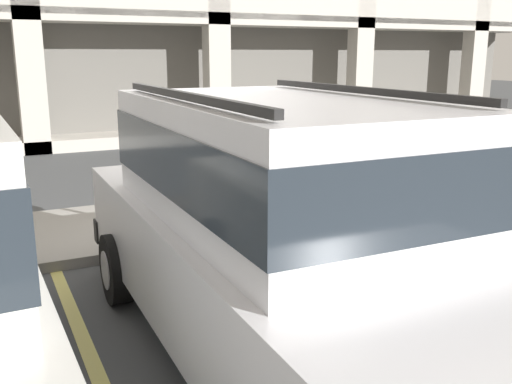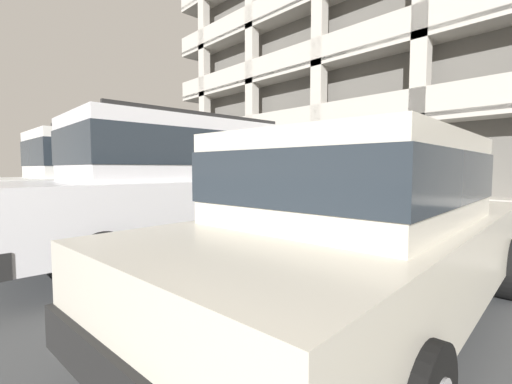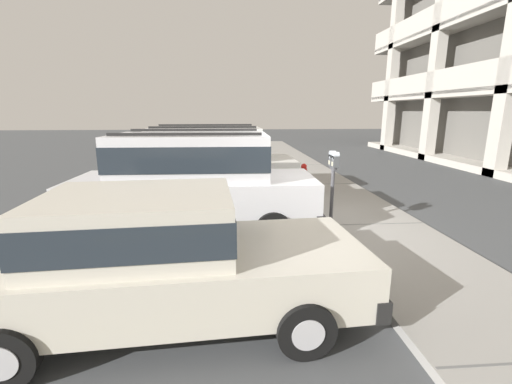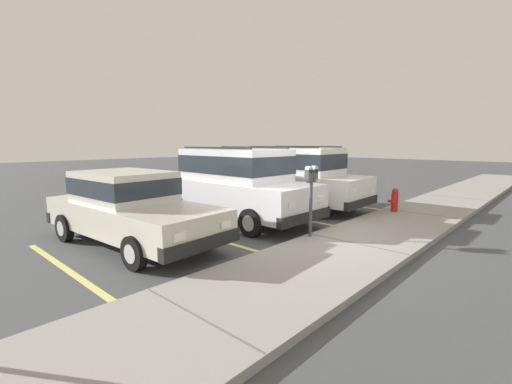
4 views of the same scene
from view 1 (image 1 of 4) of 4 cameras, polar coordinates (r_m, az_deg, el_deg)
The scene contains 5 objects.
ground_plane at distance 6.65m, azimuth -6.44°, elevation -6.87°, with size 80.00×80.00×0.10m.
sidewalk at distance 7.80m, azimuth -9.72°, elevation -3.04°, with size 40.00×2.20×0.12m.
parking_stall_lines at distance 6.14m, azimuth 11.30°, elevation -8.32°, with size 11.84×4.80×0.01m.
silver_suv at distance 4.20m, azimuth 2.06°, elevation -2.74°, with size 2.07×4.81×2.03m.
parking_meter_near at distance 6.71m, azimuth -6.21°, elevation 4.90°, with size 0.35×0.12×1.54m.
Camera 1 is at (-2.07, -5.88, 2.27)m, focal length 40.00 mm.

